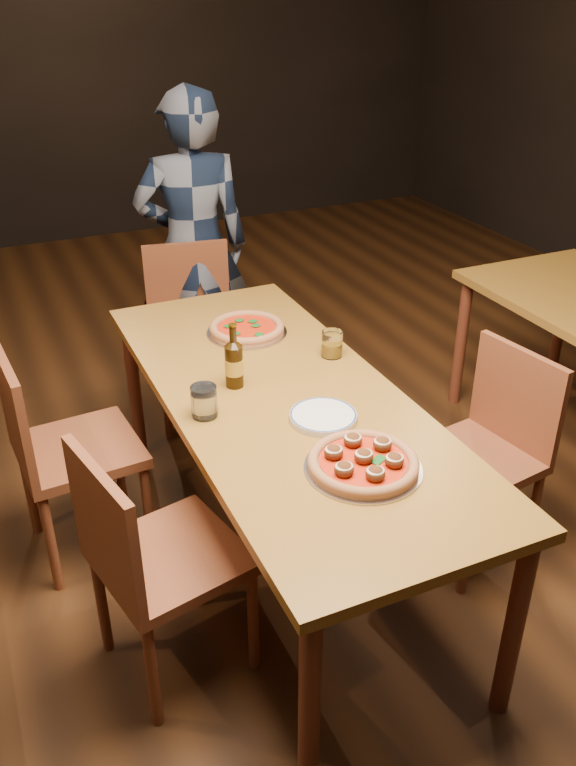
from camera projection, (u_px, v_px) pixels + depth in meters
name	position (u px, v px, depth m)	size (l,w,h in m)	color
ground	(283.00, 554.00, 3.03)	(9.00, 9.00, 0.00)	black
room_shell	(281.00, 58.00, 2.13)	(9.00, 9.00, 9.00)	black
table_main	(282.00, 411.00, 2.70)	(0.80, 2.00, 0.75)	brown
chair_main_nw	(171.00, 555.00, 2.36)	(0.43, 0.43, 0.92)	brown
chair_main_sw	(79.00, 448.00, 2.86)	(0.44, 0.44, 0.94)	brown
chair_main_e	(474.00, 458.00, 2.85)	(0.42, 0.42, 0.89)	brown
chair_end	(195.00, 335.00, 3.77)	(0.43, 0.43, 0.92)	brown
pizza_meatball	(363.00, 462.00, 2.25)	(0.36, 0.36, 0.07)	#B7B7BF
pizza_margherita	(247.00, 328.00, 3.10)	(0.33, 0.33, 0.04)	#B7B7BF
plate_stack	(323.00, 417.00, 2.51)	(0.23, 0.23, 0.02)	white
beer_bottle	(234.00, 365.00, 2.68)	(0.07, 0.07, 0.24)	black
water_glass	(204.00, 401.00, 2.51)	(0.09, 0.09, 0.11)	white
amber_glass	(332.00, 344.00, 2.91)	(0.08, 0.08, 0.10)	#9C7011
diner	(193.00, 248.00, 3.88)	(0.59, 0.39, 1.62)	black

